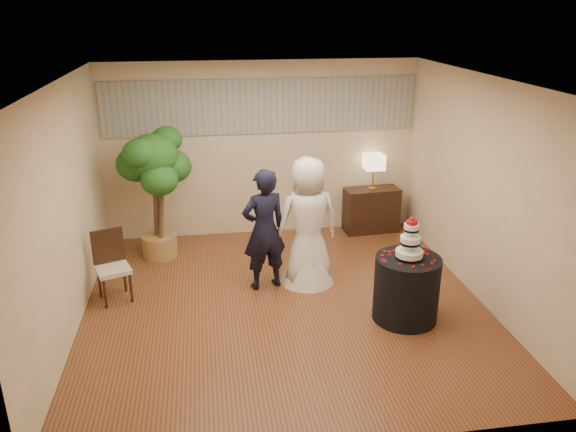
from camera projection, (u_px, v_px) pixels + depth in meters
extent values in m
cube|color=brown|center=(285.00, 304.00, 7.16)|extent=(5.00, 5.00, 0.00)
cube|color=white|center=(284.00, 81.00, 6.17)|extent=(5.00, 5.00, 0.00)
cube|color=beige|center=(262.00, 150.00, 8.98)|extent=(5.00, 0.06, 2.80)
cube|color=beige|center=(332.00, 305.00, 4.35)|extent=(5.00, 0.06, 2.80)
cube|color=beige|center=(65.00, 212.00, 6.31)|extent=(0.06, 5.00, 2.80)
cube|color=beige|center=(482.00, 191.00, 7.02)|extent=(0.06, 5.00, 2.80)
cube|color=#9A9B93|center=(261.00, 106.00, 8.71)|extent=(4.90, 0.02, 0.85)
imported|color=black|center=(264.00, 230.00, 7.33)|extent=(0.69, 0.55, 1.65)
imported|color=white|center=(308.00, 222.00, 7.45)|extent=(0.97, 0.87, 1.76)
cylinder|color=black|center=(406.00, 288.00, 6.71)|extent=(0.90, 0.90, 0.80)
cube|color=black|center=(371.00, 210.00, 9.36)|extent=(0.92, 0.46, 0.74)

